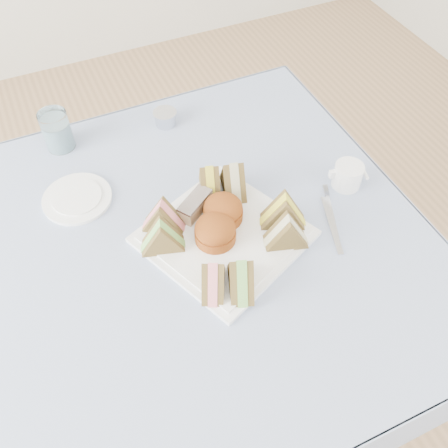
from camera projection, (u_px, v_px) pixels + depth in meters
name	position (u px, v px, depth m)	size (l,w,h in m)	color
floor	(204.00, 375.00, 1.68)	(4.00, 4.00, 0.00)	#9E7751
table	(200.00, 323.00, 1.39)	(0.90, 0.90, 0.74)	brown
tablecloth	(194.00, 243.00, 1.10)	(1.02, 1.02, 0.01)	#96A5D5
serving_plate	(224.00, 236.00, 1.10)	(0.31, 0.31, 0.01)	white
sandwich_fl_a	(213.00, 275.00, 0.98)	(0.09, 0.04, 0.08)	brown
sandwich_fl_b	(241.00, 273.00, 0.98)	(0.10, 0.05, 0.09)	brown
sandwich_fr_a	(284.00, 210.00, 1.08)	(0.10, 0.05, 0.09)	brown
sandwich_fr_b	(287.00, 230.00, 1.05)	(0.10, 0.04, 0.09)	brown
sandwich_bl_a	(162.00, 235.00, 1.04)	(0.10, 0.04, 0.08)	brown
sandwich_bl_b	(163.00, 215.00, 1.08)	(0.09, 0.04, 0.08)	brown
sandwich_br_a	(233.00, 177.00, 1.15)	(0.10, 0.05, 0.09)	brown
sandwich_br_b	(209.00, 179.00, 1.15)	(0.09, 0.04, 0.08)	brown
scone_left	(215.00, 231.00, 1.07)	(0.09, 0.09, 0.06)	#A44010
scone_right	(223.00, 210.00, 1.10)	(0.09, 0.09, 0.06)	#A44010
pastry_slice	(195.00, 206.00, 1.12)	(0.09, 0.04, 0.04)	tan
side_plate	(77.00, 198.00, 1.18)	(0.16, 0.16, 0.01)	white
water_glass	(57.00, 131.00, 1.26)	(0.07, 0.07, 0.11)	white
tea_strainer	(165.00, 119.00, 1.34)	(0.06, 0.06, 0.04)	silver
knife	(332.00, 225.00, 1.13)	(0.01, 0.17, 0.00)	silver
fork	(333.00, 221.00, 1.14)	(0.01, 0.15, 0.00)	silver
creamer_jug	(348.00, 176.00, 1.19)	(0.07, 0.07, 0.06)	white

